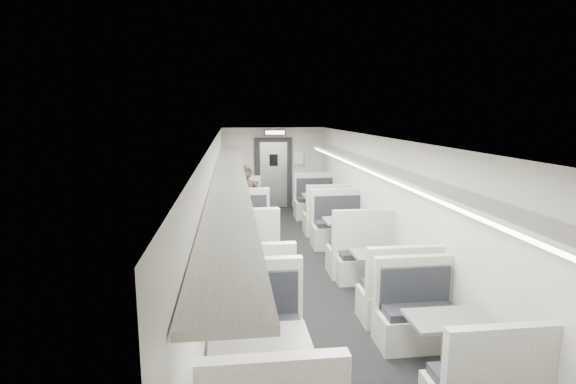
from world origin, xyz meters
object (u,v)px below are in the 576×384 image
object	(u,v)px
booth_right_b	(348,239)
passenger	(247,202)
booth_left_a	(242,212)
booth_left_b	(245,239)
booth_right_c	(380,275)
booth_left_c	(249,276)
booth_right_d	(446,348)
exit_sign	(275,132)
booth_right_a	(321,209)
booth_left_d	(260,376)
vestibule_door	(273,174)

from	to	relation	value
booth_right_b	passenger	distance (m)	2.62
booth_left_a	booth_left_b	distance (m)	2.52
booth_right_c	booth_left_a	bearing A→B (deg)	113.32
booth_left_b	booth_left_c	size ratio (longest dim) A/B	1.01
booth_left_b	booth_right_c	xyz separation A→B (m)	(2.00, -2.12, -0.04)
booth_right_d	exit_sign	world-z (taller)	exit_sign
booth_right_a	booth_right_b	xyz separation A→B (m)	(0.00, -2.71, 0.00)
booth_left_b	booth_right_d	distance (m)	4.74
booth_right_b	booth_right_d	distance (m)	4.08
booth_left_a	booth_right_b	bearing A→B (deg)	-53.86
booth_left_d	booth_right_a	xyz separation A→B (m)	(2.00, 7.13, -0.00)
booth_right_a	exit_sign	bearing A→B (deg)	119.81
booth_right_b	exit_sign	distance (m)	4.94
booth_left_a	passenger	xyz separation A→B (m)	(0.10, -0.98, 0.45)
booth_right_a	vestibule_door	size ratio (longest dim) A/B	1.07
booth_right_c	booth_right_d	world-z (taller)	booth_right_c
booth_right_a	booth_right_d	xyz separation A→B (m)	(0.00, -6.79, -0.04)
booth_right_c	exit_sign	world-z (taller)	exit_sign
booth_left_d	booth_right_a	distance (m)	7.41
booth_left_c	vestibule_door	bearing A→B (deg)	81.54
booth_right_a	booth_right_c	world-z (taller)	booth_right_a
booth_right_c	passenger	xyz separation A→B (m)	(-1.90, 3.66, 0.46)
booth_left_c	exit_sign	world-z (taller)	exit_sign
booth_left_c	booth_left_d	world-z (taller)	booth_left_c
booth_left_b	booth_right_b	bearing A→B (deg)	-6.38
booth_right_a	booth_right_c	xyz separation A→B (m)	(0.00, -4.61, -0.03)
booth_right_d	booth_left_d	bearing A→B (deg)	-170.17
booth_right_b	booth_right_d	size ratio (longest dim) A/B	1.12
booth_left_a	vestibule_door	world-z (taller)	vestibule_door
booth_right_b	vestibule_door	bearing A→B (deg)	101.43
booth_left_b	passenger	distance (m)	1.60
booth_right_d	booth_left_c	bearing A→B (deg)	131.02
booth_right_d	booth_right_b	bearing A→B (deg)	90.00
vestibule_door	booth_left_d	bearing A→B (deg)	-96.09
vestibule_door	booth_left_a	bearing A→B (deg)	-114.38
booth_left_c	booth_right_c	bearing A→B (deg)	-3.55
booth_left_c	booth_right_a	world-z (taller)	booth_left_c
booth_right_b	booth_left_d	bearing A→B (deg)	-114.33
booth_left_b	booth_right_a	bearing A→B (deg)	51.22
booth_right_a	booth_right_d	bearing A→B (deg)	-90.00
booth_right_b	vestibule_door	distance (m)	5.09
booth_left_a	booth_right_a	world-z (taller)	booth_right_a
booth_left_c	booth_right_a	distance (m)	4.91
booth_left_a	booth_right_d	distance (m)	7.10
booth_left_d	passenger	distance (m)	6.20
booth_right_a	booth_left_c	bearing A→B (deg)	-114.01
booth_left_b	booth_right_c	size ratio (longest dim) A/B	1.10
booth_left_d	passenger	size ratio (longest dim) A/B	1.35
vestibule_door	booth_right_a	bearing A→B (deg)	-65.88
booth_left_d	exit_sign	world-z (taller)	exit_sign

